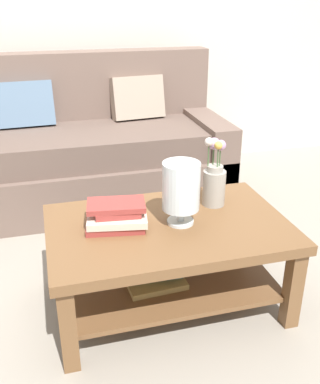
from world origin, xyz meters
The scene contains 7 objects.
ground_plane centered at (0.00, 0.00, 0.00)m, with size 10.00×10.00×0.00m, color gray.
back_wall centered at (0.00, 1.65, 1.35)m, with size 6.40×0.12×2.70m, color beige.
couch centered at (-0.12, 0.97, 0.36)m, with size 1.97×0.90×1.06m.
coffee_table centered at (0.07, -0.44, 0.33)m, with size 1.14×0.73×0.46m.
book_stack_main centered at (-0.16, -0.40, 0.51)m, with size 0.31×0.24×0.12m.
glass_hurricane_vase centered at (0.13, -0.45, 0.64)m, with size 0.18×0.18×0.30m.
flower_pitcher centered at (0.36, -0.30, 0.59)m, with size 0.12×0.12×0.36m.
Camera 1 is at (-0.45, -2.22, 1.46)m, focal length 41.32 mm.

